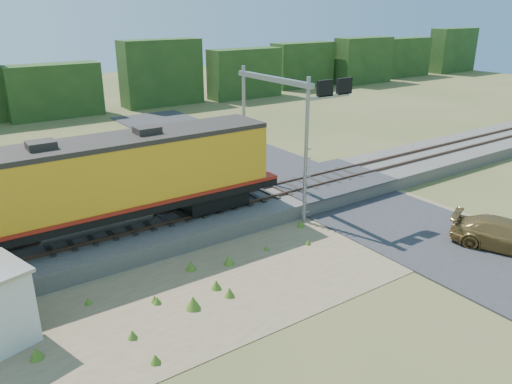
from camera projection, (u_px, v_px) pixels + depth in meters
ground at (297, 262)px, 21.94m from camera, size 140.00×140.00×0.00m
ballast at (226, 211)px, 26.42m from camera, size 70.00×5.00×0.80m
rails at (226, 202)px, 26.26m from camera, size 70.00×1.54×0.16m
dirt_shoulder at (253, 270)px, 21.25m from camera, size 26.00×8.00×0.03m
road at (392, 219)px, 26.21m from camera, size 7.00×66.00×0.86m
tree_line_north at (60, 86)px, 50.15m from camera, size 130.00×3.00×6.50m
weed_clumps at (228, 285)px, 20.15m from camera, size 15.00×6.20×0.56m
locomotive at (86, 185)px, 21.65m from camera, size 18.26×2.78×4.71m
signal_gantry at (287, 109)px, 25.90m from camera, size 2.96×6.20×7.46m
car at (507, 236)px, 22.82m from camera, size 3.75×5.24×1.41m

